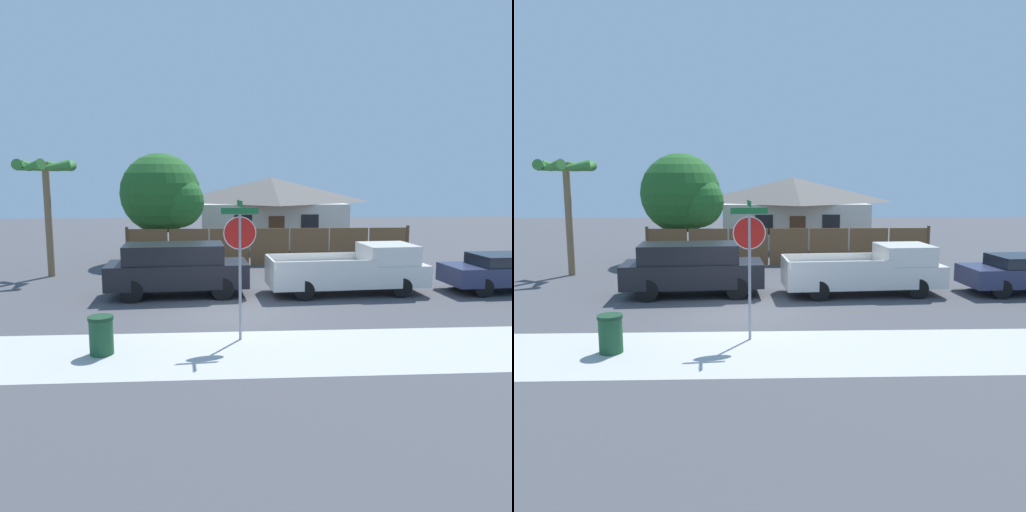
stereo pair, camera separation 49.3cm
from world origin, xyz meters
TOP-DOWN VIEW (x-y plane):
  - ground_plane at (0.00, 0.00)m, footprint 80.00×80.00m
  - sidewalk_strip at (0.00, -3.60)m, footprint 36.00×3.20m
  - wooden_fence at (2.01, 8.62)m, footprint 13.47×0.12m
  - house at (2.83, 16.81)m, footprint 9.11×7.63m
  - oak_tree at (-3.05, 9.92)m, footprint 4.09×3.90m
  - palm_tree at (-7.40, 6.33)m, footprint 2.40×2.60m
  - red_suv at (-1.80, 2.35)m, footprint 4.92×2.22m
  - orange_pickup at (4.41, 2.37)m, footprint 5.65×2.35m
  - parked_sedan at (10.02, 2.35)m, footprint 4.64×2.14m
  - stop_sign at (0.22, -2.66)m, footprint 0.91×0.82m
  - trash_bin at (-3.00, -3.52)m, footprint 0.58×0.58m

SIDE VIEW (x-z plane):
  - ground_plane at x=0.00m, z-range 0.00..0.00m
  - sidewalk_strip at x=0.00m, z-range 0.00..0.01m
  - trash_bin at x=-3.00m, z-range 0.01..0.91m
  - parked_sedan at x=10.02m, z-range 0.04..1.40m
  - orange_pickup at x=4.41m, z-range -0.04..1.71m
  - wooden_fence at x=2.01m, z-range -0.05..1.80m
  - red_suv at x=-1.80m, z-range 0.08..1.90m
  - house at x=2.83m, z-range 0.08..4.26m
  - stop_sign at x=0.22m, z-range 0.65..4.14m
  - oak_tree at x=-3.05m, z-range 0.61..5.92m
  - palm_tree at x=-7.40m, z-range 1.70..6.53m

